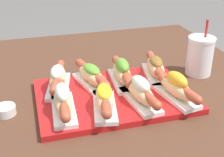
{
  "coord_description": "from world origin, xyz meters",
  "views": [
    {
      "loc": [
        -0.21,
        -0.91,
        1.17
      ],
      "look_at": [
        0.02,
        -0.11,
        0.76
      ],
      "focal_mm": 50.0,
      "sensor_mm": 36.0,
      "label": 1
    }
  ],
  "objects_px": {
    "hot_dog_6": "(122,72)",
    "hot_dog_3": "(176,87)",
    "serving_tray": "(114,96)",
    "hot_dog_2": "(140,91)",
    "hot_dog_5": "(92,76)",
    "hot_dog_0": "(63,100)",
    "hot_dog_1": "(105,98)",
    "sauce_bowl": "(5,110)",
    "hot_dog_4": "(58,78)",
    "hot_dog_7": "(156,67)",
    "drink_cup": "(200,56)"
  },
  "relations": [
    {
      "from": "hot_dog_6",
      "to": "hot_dog_7",
      "type": "height_order",
      "value": "hot_dog_6"
    },
    {
      "from": "serving_tray",
      "to": "hot_dog_6",
      "type": "height_order",
      "value": "hot_dog_6"
    },
    {
      "from": "hot_dog_3",
      "to": "hot_dog_1",
      "type": "bearing_deg",
      "value": 179.63
    },
    {
      "from": "hot_dog_2",
      "to": "hot_dog_4",
      "type": "relative_size",
      "value": 1.02
    },
    {
      "from": "hot_dog_0",
      "to": "hot_dog_1",
      "type": "distance_m",
      "value": 0.11
    },
    {
      "from": "hot_dog_1",
      "to": "hot_dog_4",
      "type": "height_order",
      "value": "hot_dog_4"
    },
    {
      "from": "hot_dog_3",
      "to": "hot_dog_4",
      "type": "xyz_separation_m",
      "value": [
        -0.32,
        0.15,
        -0.0
      ]
    },
    {
      "from": "hot_dog_1",
      "to": "hot_dog_2",
      "type": "bearing_deg",
      "value": 2.44
    },
    {
      "from": "hot_dog_1",
      "to": "hot_dog_5",
      "type": "xyz_separation_m",
      "value": [
        -0.0,
        0.14,
        -0.0
      ]
    },
    {
      "from": "serving_tray",
      "to": "drink_cup",
      "type": "height_order",
      "value": "drink_cup"
    },
    {
      "from": "hot_dog_5",
      "to": "hot_dog_2",
      "type": "bearing_deg",
      "value": -52.56
    },
    {
      "from": "hot_dog_1",
      "to": "hot_dog_6",
      "type": "xyz_separation_m",
      "value": [
        0.09,
        0.14,
        0.0
      ]
    },
    {
      "from": "hot_dog_2",
      "to": "sauce_bowl",
      "type": "xyz_separation_m",
      "value": [
        -0.37,
        0.07,
        -0.04
      ]
    },
    {
      "from": "hot_dog_0",
      "to": "hot_dog_6",
      "type": "relative_size",
      "value": 1.0
    },
    {
      "from": "hot_dog_0",
      "to": "hot_dog_5",
      "type": "xyz_separation_m",
      "value": [
        0.11,
        0.13,
        -0.0
      ]
    },
    {
      "from": "hot_dog_6",
      "to": "sauce_bowl",
      "type": "relative_size",
      "value": 3.71
    },
    {
      "from": "hot_dog_0",
      "to": "drink_cup",
      "type": "relative_size",
      "value": 1.09
    },
    {
      "from": "serving_tray",
      "to": "hot_dog_6",
      "type": "xyz_separation_m",
      "value": [
        0.04,
        0.06,
        0.04
      ]
    },
    {
      "from": "hot_dog_0",
      "to": "sauce_bowl",
      "type": "height_order",
      "value": "hot_dog_0"
    },
    {
      "from": "serving_tray",
      "to": "hot_dog_2",
      "type": "distance_m",
      "value": 0.1
    },
    {
      "from": "serving_tray",
      "to": "hot_dog_2",
      "type": "bearing_deg",
      "value": -51.08
    },
    {
      "from": "serving_tray",
      "to": "hot_dog_3",
      "type": "bearing_deg",
      "value": -24.81
    },
    {
      "from": "hot_dog_5",
      "to": "sauce_bowl",
      "type": "xyz_separation_m",
      "value": [
        -0.26,
        -0.07,
        -0.04
      ]
    },
    {
      "from": "hot_dog_6",
      "to": "hot_dog_3",
      "type": "bearing_deg",
      "value": -48.96
    },
    {
      "from": "hot_dog_1",
      "to": "hot_dog_6",
      "type": "distance_m",
      "value": 0.16
    },
    {
      "from": "hot_dog_4",
      "to": "drink_cup",
      "type": "relative_size",
      "value": 1.07
    },
    {
      "from": "hot_dog_3",
      "to": "hot_dog_4",
      "type": "height_order",
      "value": "hot_dog_3"
    },
    {
      "from": "hot_dog_6",
      "to": "sauce_bowl",
      "type": "bearing_deg",
      "value": -170.29
    },
    {
      "from": "hot_dog_6",
      "to": "hot_dog_2",
      "type": "bearing_deg",
      "value": -84.93
    },
    {
      "from": "hot_dog_1",
      "to": "hot_dog_4",
      "type": "relative_size",
      "value": 1.01
    },
    {
      "from": "serving_tray",
      "to": "hot_dog_3",
      "type": "xyz_separation_m",
      "value": [
        0.16,
        -0.08,
        0.04
      ]
    },
    {
      "from": "hot_dog_4",
      "to": "sauce_bowl",
      "type": "relative_size",
      "value": 3.63
    },
    {
      "from": "hot_dog_0",
      "to": "hot_dog_5",
      "type": "distance_m",
      "value": 0.17
    },
    {
      "from": "hot_dog_5",
      "to": "hot_dog_0",
      "type": "bearing_deg",
      "value": -129.49
    },
    {
      "from": "hot_dog_1",
      "to": "hot_dog_5",
      "type": "relative_size",
      "value": 1.01
    },
    {
      "from": "hot_dog_0",
      "to": "hot_dog_7",
      "type": "distance_m",
      "value": 0.35
    },
    {
      "from": "hot_dog_6",
      "to": "hot_dog_7",
      "type": "bearing_deg",
      "value": 5.04
    },
    {
      "from": "serving_tray",
      "to": "hot_dog_0",
      "type": "relative_size",
      "value": 2.15
    },
    {
      "from": "hot_dog_2",
      "to": "hot_dog_7",
      "type": "height_order",
      "value": "hot_dog_2"
    },
    {
      "from": "hot_dog_4",
      "to": "hot_dog_7",
      "type": "xyz_separation_m",
      "value": [
        0.32,
        -0.01,
        -0.0
      ]
    },
    {
      "from": "hot_dog_4",
      "to": "hot_dog_3",
      "type": "bearing_deg",
      "value": -25.59
    },
    {
      "from": "hot_dog_4",
      "to": "hot_dog_5",
      "type": "relative_size",
      "value": 1.0
    },
    {
      "from": "hot_dog_2",
      "to": "sauce_bowl",
      "type": "distance_m",
      "value": 0.38
    },
    {
      "from": "hot_dog_3",
      "to": "hot_dog_7",
      "type": "distance_m",
      "value": 0.15
    },
    {
      "from": "hot_dog_2",
      "to": "hot_dog_0",
      "type": "bearing_deg",
      "value": 177.37
    },
    {
      "from": "drink_cup",
      "to": "hot_dog_2",
      "type": "bearing_deg",
      "value": -150.44
    },
    {
      "from": "hot_dog_5",
      "to": "drink_cup",
      "type": "bearing_deg",
      "value": 2.42
    },
    {
      "from": "hot_dog_2",
      "to": "hot_dog_3",
      "type": "xyz_separation_m",
      "value": [
        0.11,
        -0.01,
        0.0
      ]
    },
    {
      "from": "serving_tray",
      "to": "hot_dog_4",
      "type": "xyz_separation_m",
      "value": [
        -0.16,
        0.08,
        0.04
      ]
    },
    {
      "from": "hot_dog_3",
      "to": "drink_cup",
      "type": "xyz_separation_m",
      "value": [
        0.17,
        0.16,
        0.01
      ]
    }
  ]
}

